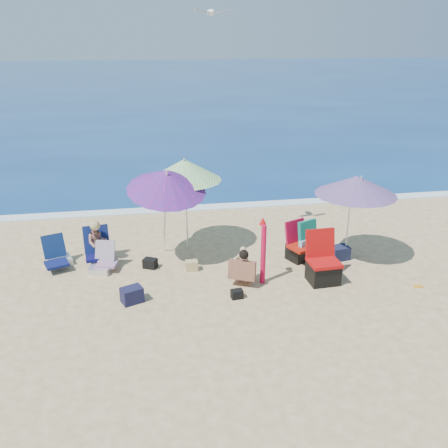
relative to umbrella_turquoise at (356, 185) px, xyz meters
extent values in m
plane|color=#D8BC84|center=(-2.64, -1.01, -1.82)|extent=(120.00, 120.00, 0.00)
cube|color=navy|center=(-2.64, 43.99, -1.87)|extent=(120.00, 80.00, 0.12)
cube|color=white|center=(-2.64, 4.09, -1.80)|extent=(120.00, 0.50, 0.04)
cylinder|color=white|center=(-0.05, 0.11, -0.87)|extent=(0.04, 0.04, 1.89)
cone|color=#CB1B80|center=(0.00, 0.00, 0.00)|extent=(2.20, 2.20, 0.43)
cylinder|color=silver|center=(0.04, -0.12, 0.19)|extent=(0.03, 0.03, 0.11)
cylinder|color=white|center=(-3.63, 1.31, -0.77)|extent=(0.05, 0.05, 2.09)
cone|color=green|center=(-3.65, 1.25, 0.18)|extent=(2.02, 2.02, 0.49)
cylinder|color=silver|center=(-3.67, 1.18, 0.40)|extent=(0.04, 0.04, 0.13)
cylinder|color=white|center=(-4.16, 0.97, -0.81)|extent=(0.16, 0.52, 1.96)
cone|color=#B41975|center=(-4.10, 0.60, 0.14)|extent=(2.13, 2.18, 0.91)
cylinder|color=white|center=(-4.10, 0.44, 0.36)|extent=(0.05, 0.07, 0.14)
cylinder|color=#BF0D35|center=(-2.24, -0.72, -1.17)|extent=(0.13, 0.13, 1.30)
cone|color=red|center=(-2.24, -0.60, -0.46)|extent=(0.18, 0.18, 0.16)
cube|color=#0D1549|center=(-6.61, 0.55, -1.64)|extent=(0.60, 0.57, 0.06)
cube|color=#0D1F49|center=(-6.70, 0.95, -1.38)|extent=(0.55, 0.43, 0.51)
cube|color=silver|center=(-6.60, 0.90, -1.74)|extent=(0.62, 0.59, 0.15)
cube|color=#F05854|center=(-5.52, 0.39, -1.66)|extent=(0.51, 0.47, 0.05)
cube|color=#E35850|center=(-5.54, 0.58, -1.43)|extent=(0.48, 0.35, 0.46)
cube|color=silver|center=(-5.67, 0.32, -1.75)|extent=(0.53, 0.49, 0.14)
cube|color=#B00C0C|center=(-0.98, -0.94, -1.35)|extent=(0.66, 0.59, 0.07)
cube|color=#A70C0B|center=(-0.99, -0.66, -1.03)|extent=(0.64, 0.21, 0.63)
cube|color=black|center=(-0.97, -0.91, -1.59)|extent=(0.63, 0.57, 0.45)
cube|color=#A11A0B|center=(-1.15, 0.03, -1.41)|extent=(0.69, 0.66, 0.06)
cube|color=#A10B2F|center=(-1.23, 0.33, -1.15)|extent=(0.55, 0.35, 0.54)
cube|color=black|center=(-1.12, 0.23, -1.63)|extent=(0.66, 0.63, 0.38)
cube|color=#0A8161|center=(-1.00, 0.14, -1.10)|extent=(0.51, 0.35, 0.55)
cube|color=#83C0D2|center=(-1.13, 0.02, -1.39)|extent=(0.23, 0.20, 0.29)
imported|color=tan|center=(-2.64, -0.61, -1.41)|extent=(0.35, 0.30, 0.81)
cube|color=#3A0E62|center=(-2.63, -0.62, -1.65)|extent=(0.58, 0.55, 0.05)
cube|color=#320D60|center=(-2.70, -0.82, -1.44)|extent=(0.59, 0.41, 0.41)
sphere|color=black|center=(-2.67, -0.80, -1.09)|extent=(0.20, 0.20, 0.20)
imported|color=#AA7266|center=(-5.73, 0.90, -1.35)|extent=(0.50, 0.42, 0.94)
cube|color=#0C0C44|center=(-5.71, 0.75, -1.61)|extent=(0.63, 0.58, 0.07)
cube|color=#0B1643|center=(-5.75, 1.01, -1.30)|extent=(0.61, 0.41, 0.61)
sphere|color=tan|center=(-5.73, 0.79, -0.88)|extent=(0.23, 0.23, 0.23)
cube|color=#171734|center=(-4.95, -1.08, -1.66)|extent=(0.48, 0.42, 0.31)
cube|color=black|center=(-4.57, 0.37, -1.71)|extent=(0.36, 0.32, 0.21)
cube|color=tan|center=(-3.66, 0.09, -1.70)|extent=(0.27, 0.20, 0.23)
cube|color=#171C33|center=(-0.20, 0.10, -1.66)|extent=(0.47, 0.39, 0.32)
cube|color=black|center=(-2.89, -1.27, -1.73)|extent=(0.25, 0.19, 0.18)
cube|color=orange|center=(0.93, -1.45, -1.80)|extent=(0.20, 0.11, 0.03)
ellipsoid|color=silver|center=(-2.98, 1.47, 3.51)|extent=(0.27, 0.40, 0.14)
cube|color=gray|center=(-3.16, 1.31, 3.53)|extent=(0.38, 0.19, 0.08)
cube|color=gray|center=(-2.71, 1.31, 3.53)|extent=(0.38, 0.19, 0.08)
camera|label=1|loc=(-4.56, -9.63, 3.16)|focal=39.18mm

